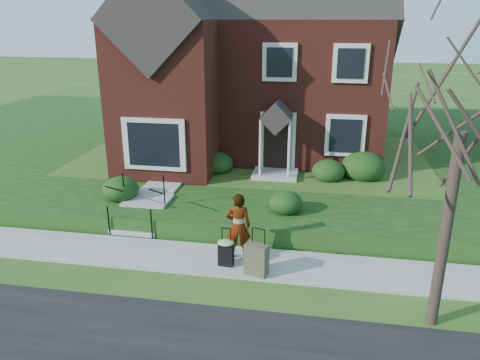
% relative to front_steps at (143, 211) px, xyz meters
% --- Properties ---
extents(ground, '(120.00, 120.00, 0.00)m').
position_rel_front_steps_xyz_m(ground, '(2.50, -1.84, -0.47)').
color(ground, '#2D5119').
rests_on(ground, ground).
extents(sidewalk, '(60.00, 1.60, 0.08)m').
position_rel_front_steps_xyz_m(sidewalk, '(2.50, -1.84, -0.43)').
color(sidewalk, '#9E9B93').
rests_on(sidewalk, ground).
extents(terrace, '(44.00, 20.00, 0.60)m').
position_rel_front_steps_xyz_m(terrace, '(6.50, 9.06, -0.17)').
color(terrace, '#123A10').
rests_on(terrace, ground).
extents(walkway, '(1.20, 6.00, 0.06)m').
position_rel_front_steps_xyz_m(walkway, '(0.00, 3.16, 0.16)').
color(walkway, '#9E9B93').
rests_on(walkway, terrace).
extents(main_house, '(10.40, 10.20, 9.40)m').
position_rel_front_steps_xyz_m(main_house, '(2.29, 7.76, 4.79)').
color(main_house, maroon).
rests_on(main_house, terrace).
extents(front_steps, '(1.40, 2.02, 1.50)m').
position_rel_front_steps_xyz_m(front_steps, '(0.00, 0.00, 0.00)').
color(front_steps, '#9E9B93').
rests_on(front_steps, ground).
extents(foundation_shrubs, '(10.09, 4.82, 1.08)m').
position_rel_front_steps_xyz_m(foundation_shrubs, '(2.86, 3.09, 0.59)').
color(foundation_shrubs, black).
rests_on(foundation_shrubs, terrace).
extents(woman, '(0.71, 0.52, 1.79)m').
position_rel_front_steps_xyz_m(woman, '(3.27, -1.66, 0.50)').
color(woman, '#999999').
rests_on(woman, sidewalk).
extents(suitcase_black, '(0.45, 0.38, 1.02)m').
position_rel_front_steps_xyz_m(suitcase_black, '(3.04, -2.13, -0.00)').
color(suitcase_black, black).
rests_on(suitcase_black, sidewalk).
extents(suitcase_olive, '(0.62, 0.46, 1.20)m').
position_rel_front_steps_xyz_m(suitcase_olive, '(3.87, -2.43, 0.01)').
color(suitcase_olive, '#4E4C34').
rests_on(suitcase_olive, sidewalk).
extents(tree_verge, '(4.50, 4.50, 6.43)m').
position_rel_front_steps_xyz_m(tree_verge, '(7.75, -3.61, 4.02)').
color(tree_verge, '#47352B').
rests_on(tree_verge, ground).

